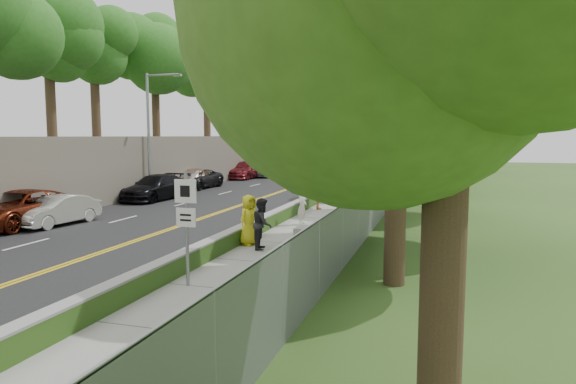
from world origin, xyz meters
TOP-DOWN VIEW (x-y plane):
  - ground at (0.00, 0.00)m, footprint 140.00×140.00m
  - road at (-5.40, 15.00)m, footprint 11.20×66.00m
  - sidewalk at (2.55, 15.00)m, footprint 4.20×66.00m
  - jersey_barrier at (0.25, 15.00)m, footprint 0.42×66.00m
  - rock_embankment at (-13.50, 15.00)m, footprint 5.00×66.00m
  - chainlink_fence at (4.65, 15.00)m, footprint 0.04×66.00m
  - trees_embankment at (-13.00, 15.00)m, footprint 6.40×66.00m
  - trees_fenceside at (7.00, 15.00)m, footprint 7.00×66.00m
  - streetlight at (-10.46, 14.00)m, footprint 2.52×0.22m
  - signpost at (1.05, -3.02)m, footprint 0.62×0.09m
  - construction_barrel at (4.30, 20.60)m, footprint 0.63×0.63m
  - concrete_block at (3.20, 2.16)m, footprint 1.21×0.92m
  - car_1 at (-9.05, 3.75)m, footprint 1.80×4.17m
  - car_2 at (-10.45, 2.97)m, footprint 2.79×5.83m
  - car_3 at (-9.74, 13.10)m, footprint 2.58×5.55m
  - car_4 at (-10.56, 19.68)m, footprint 2.17×4.91m
  - car_5 at (-10.60, 19.34)m, footprint 1.71×4.24m
  - car_6 at (-10.60, 20.23)m, footprint 2.58×5.35m
  - car_7 at (-10.31, 29.93)m, footprint 2.72×5.74m
  - car_8 at (-9.11, 32.22)m, footprint 1.92×4.53m
  - painter_0 at (0.75, 2.29)m, footprint 0.91×1.07m
  - painter_1 at (1.45, 7.07)m, footprint 0.42×0.61m
  - painter_2 at (1.45, 1.80)m, footprint 0.85×1.00m
  - painter_3 at (1.07, 12.00)m, footprint 0.88×1.33m
  - person_far at (4.20, 21.40)m, footprint 1.00×0.73m

SIDE VIEW (x-z plane):
  - ground at x=0.00m, z-range 0.00..0.00m
  - road at x=-5.40m, z-range 0.00..0.04m
  - sidewalk at x=2.55m, z-range 0.00..0.05m
  - jersey_barrier at x=0.25m, z-range 0.00..0.60m
  - concrete_block at x=3.20m, z-range 0.05..0.85m
  - construction_barrel at x=4.30m, z-range 0.05..1.08m
  - car_1 at x=-9.05m, z-range 0.04..1.38m
  - car_5 at x=-10.60m, z-range 0.04..1.41m
  - car_6 at x=-10.60m, z-range 0.04..1.51m
  - car_8 at x=-9.11m, z-range 0.04..1.57m
  - car_3 at x=-9.74m, z-range 0.04..1.61m
  - car_2 at x=-10.45m, z-range 0.04..1.64m
  - person_far at x=4.20m, z-range 0.05..1.63m
  - car_7 at x=-10.31m, z-range 0.04..1.66m
  - car_4 at x=-10.56m, z-range 0.04..1.68m
  - painter_1 at x=1.45m, z-range 0.05..1.70m
  - painter_2 at x=1.45m, z-range 0.05..1.86m
  - painter_0 at x=0.75m, z-range 0.05..1.91m
  - chainlink_fence at x=4.65m, z-range 0.00..2.00m
  - painter_3 at x=1.07m, z-range 0.05..1.97m
  - signpost at x=1.05m, z-range 0.41..3.51m
  - rock_embankment at x=-13.50m, z-range 0.00..4.00m
  - streetlight at x=-10.46m, z-range 0.64..8.64m
  - trees_fenceside at x=7.00m, z-range 0.00..14.00m
  - trees_embankment at x=-13.00m, z-range 4.00..17.00m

